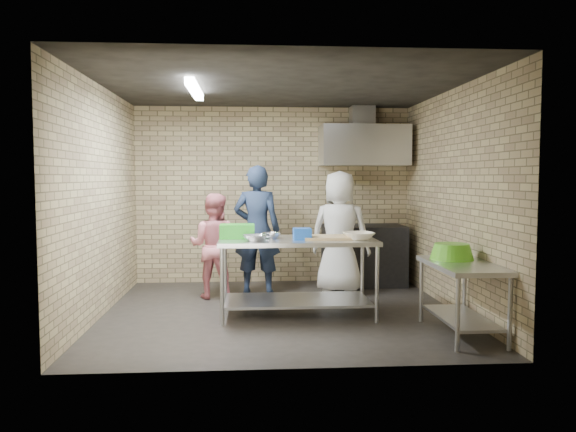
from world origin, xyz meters
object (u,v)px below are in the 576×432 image
object	(u,v)px
stove	(364,255)
woman_white	(340,233)
side_counter	(462,299)
blue_tub	(302,234)
bottle_green	(390,152)
woman_pink	(214,246)
bottle_red	(364,151)
man_navy	(257,230)
green_basin	(452,251)
green_crate	(237,231)
prep_table	(297,277)

from	to	relation	value
stove	woman_white	bearing A→B (deg)	-127.15
side_counter	blue_tub	distance (m)	1.88
bottle_green	woman_pink	distance (m)	3.13
bottle_red	man_navy	distance (m)	2.16
stove	green_basin	bearing A→B (deg)	-80.24
green_crate	green_basin	xyz separation A→B (m)	(2.30, -0.81, -0.15)
woman_pink	woman_white	distance (m)	1.75
blue_tub	woman_white	size ratio (longest dim) A/B	0.12
green_basin	woman_white	distance (m)	2.09
prep_table	blue_tub	distance (m)	0.53
bottle_red	woman_pink	world-z (taller)	bottle_red
green_basin	woman_pink	xyz separation A→B (m)	(-2.63, 1.73, -0.13)
man_navy	woman_white	bearing A→B (deg)	-174.99
man_navy	side_counter	bearing A→B (deg)	142.33
side_counter	woman_pink	xyz separation A→B (m)	(-2.65, 1.98, 0.33)
bottle_red	woman_white	size ratio (longest dim) A/B	0.11
green_crate	woman_pink	distance (m)	1.02
green_crate	woman_pink	world-z (taller)	woman_pink
bottle_green	green_basin	bearing A→B (deg)	-90.42
woman_pink	bottle_green	bearing A→B (deg)	-145.00
stove	woman_pink	xyz separation A→B (m)	(-2.20, -0.77, 0.26)
prep_table	bottle_red	size ratio (longest dim) A/B	10.10
man_navy	green_basin	bearing A→B (deg)	145.47
stove	green_crate	xyz separation A→B (m)	(-1.87, -1.69, 0.54)
side_counter	man_navy	distance (m)	3.08
blue_tub	green_basin	world-z (taller)	blue_tub
prep_table	man_navy	world-z (taller)	man_navy
green_basin	bottle_red	distance (m)	3.01
side_counter	woman_pink	world-z (taller)	woman_pink
side_counter	woman_white	distance (m)	2.37
woman_pink	stove	bearing A→B (deg)	-146.57
green_basin	green_crate	bearing A→B (deg)	160.62
green_crate	blue_tub	world-z (taller)	green_crate
side_counter	man_navy	size ratio (longest dim) A/B	0.67
side_counter	green_basin	bearing A→B (deg)	94.57
bottle_red	bottle_green	bearing A→B (deg)	0.00
side_counter	green_crate	bearing A→B (deg)	155.46
green_crate	man_navy	bearing A→B (deg)	77.82
prep_table	woman_pink	size ratio (longest dim) A/B	1.29
green_crate	green_basin	world-z (taller)	green_crate
side_counter	woman_white	world-z (taller)	woman_white
bottle_green	woman_white	xyz separation A→B (m)	(-0.92, -0.86, -1.16)
green_crate	side_counter	bearing A→B (deg)	-24.54
green_basin	bottle_red	bearing A→B (deg)	97.90
side_counter	man_navy	bearing A→B (deg)	132.95
blue_tub	bottle_green	bearing A→B (deg)	53.89
blue_tub	man_navy	bearing A→B (deg)	109.84
green_basin	woman_pink	distance (m)	3.15
side_counter	prep_table	bearing A→B (deg)	149.90
woman_pink	bottle_red	bearing A→B (deg)	-141.70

